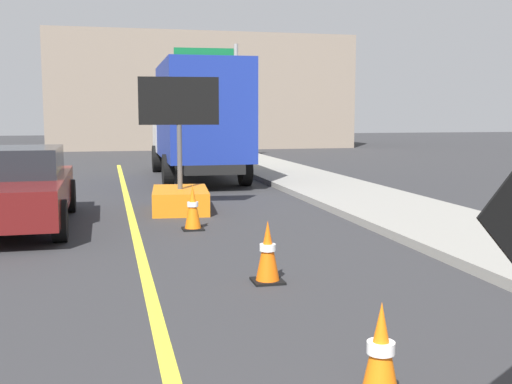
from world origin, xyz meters
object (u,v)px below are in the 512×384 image
at_px(traffic_cone_near_sign, 381,356).
at_px(traffic_cone_far_lane, 193,208).
at_px(highway_guide_sign, 218,80).
at_px(pickup_car, 12,187).
at_px(arrow_board_trailer, 180,187).
at_px(box_truck, 197,118).
at_px(traffic_cone_mid_lane, 268,252).

height_order(traffic_cone_near_sign, traffic_cone_far_lane, traffic_cone_far_lane).
bearing_deg(traffic_cone_far_lane, highway_guide_sign, 78.49).
bearing_deg(pickup_car, arrow_board_trailer, 20.04).
bearing_deg(box_truck, traffic_cone_mid_lane, -94.17).
xyz_separation_m(highway_guide_sign, traffic_cone_far_lane, (-3.43, -16.84, -3.04)).
distance_m(box_truck, highway_guide_sign, 9.02).
xyz_separation_m(box_truck, traffic_cone_far_lane, (-1.26, -8.23, -1.45)).
bearing_deg(arrow_board_trailer, pickup_car, -159.96).
bearing_deg(pickup_car, highway_guide_sign, 67.78).
distance_m(arrow_board_trailer, traffic_cone_far_lane, 2.15).
bearing_deg(traffic_cone_far_lane, arrow_board_trailer, 89.16).
bearing_deg(arrow_board_trailer, highway_guide_sign, 76.98).
height_order(box_truck, highway_guide_sign, highway_guide_sign).
height_order(arrow_board_trailer, box_truck, box_truck).
xyz_separation_m(pickup_car, traffic_cone_near_sign, (3.38, -7.81, -0.34)).
bearing_deg(traffic_cone_near_sign, traffic_cone_mid_lane, 89.11).
xyz_separation_m(box_truck, traffic_cone_mid_lane, (-0.86, -11.78, -1.47)).
height_order(traffic_cone_mid_lane, traffic_cone_far_lane, traffic_cone_far_lane).
relative_size(pickup_car, traffic_cone_near_sign, 6.33).
distance_m(box_truck, traffic_cone_mid_lane, 11.91).
xyz_separation_m(box_truck, traffic_cone_near_sign, (-0.91, -15.01, -1.47)).
distance_m(traffic_cone_near_sign, traffic_cone_mid_lane, 3.23).
relative_size(arrow_board_trailer, highway_guide_sign, 0.54).
bearing_deg(traffic_cone_mid_lane, box_truck, 85.83).
xyz_separation_m(box_truck, pickup_car, (-4.29, -7.20, -1.14)).
relative_size(pickup_car, highway_guide_sign, 0.93).
relative_size(highway_guide_sign, traffic_cone_mid_lane, 6.81).
height_order(highway_guide_sign, traffic_cone_mid_lane, highway_guide_sign).
distance_m(arrow_board_trailer, traffic_cone_mid_lane, 5.71).
bearing_deg(traffic_cone_far_lane, traffic_cone_near_sign, -87.02).
relative_size(box_truck, traffic_cone_mid_lane, 10.06).
relative_size(arrow_board_trailer, box_truck, 0.37).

